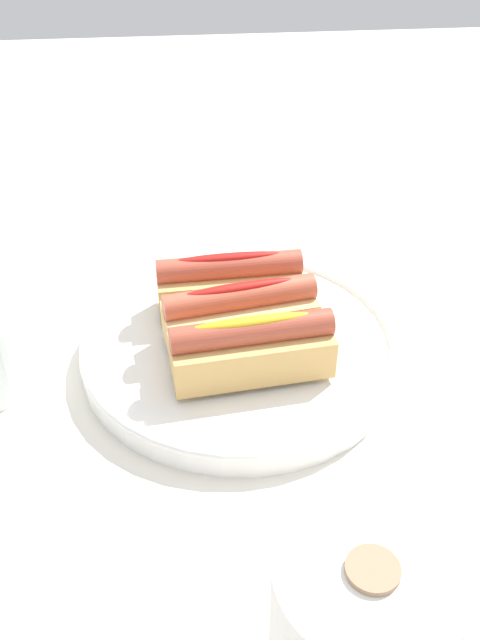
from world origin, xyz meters
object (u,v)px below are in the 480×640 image
(hotdog_front, at_px, (229,283))
(paper_towel_roll, at_px, (360,635))
(hotdog_back, at_px, (240,314))
(serving_bowl, at_px, (240,346))
(hotdog_side, at_px, (252,348))

(hotdog_front, distance_m, paper_towel_roll, 0.40)
(hotdog_back, bearing_deg, serving_bowl, 39.81)
(hotdog_side, height_order, paper_towel_roll, paper_towel_roll)
(hotdog_back, xyz_separation_m, hotdog_side, (-0.01, 0.05, 0.00))
(serving_bowl, relative_size, hotdog_back, 2.06)
(hotdog_back, distance_m, paper_towel_roll, 0.34)
(hotdog_front, relative_size, hotdog_side, 0.98)
(hotdog_front, relative_size, hotdog_back, 0.97)
(serving_bowl, height_order, hotdog_front, hotdog_front)
(serving_bowl, bearing_deg, hotdog_front, -84.03)
(hotdog_side, distance_m, paper_towel_roll, 0.29)
(hotdog_front, xyz_separation_m, hotdog_side, (-0.01, 0.11, 0.00))
(hotdog_front, bearing_deg, paper_towel_roll, 96.50)
(hotdog_front, height_order, hotdog_back, same)
(hotdog_front, bearing_deg, hotdog_side, 95.97)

